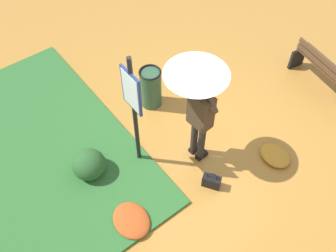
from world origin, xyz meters
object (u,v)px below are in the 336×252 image
object	(u,v)px
handbag	(211,181)
park_bench	(324,69)
person_with_umbrella	(198,90)
info_sign_post	(133,103)
trash_bin	(151,88)

from	to	relation	value
handbag	park_bench	xyz separation A→B (m)	(0.43, -3.31, 0.28)
person_with_umbrella	info_sign_post	distance (m)	0.96
person_with_umbrella	info_sign_post	size ratio (longest dim) A/B	0.89
info_sign_post	handbag	xyz separation A→B (m)	(-1.16, -0.64, -1.32)
trash_bin	park_bench	bearing A→B (deg)	-118.93
info_sign_post	handbag	distance (m)	1.87
info_sign_post	park_bench	bearing A→B (deg)	-100.54
person_with_umbrella	handbag	distance (m)	1.60
park_bench	trash_bin	bearing A→B (deg)	61.07
person_with_umbrella	trash_bin	bearing A→B (deg)	-4.44
person_with_umbrella	handbag	bearing A→B (deg)	163.86
park_bench	trash_bin	distance (m)	3.43
park_bench	handbag	bearing A→B (deg)	97.39
person_with_umbrella	park_bench	xyz separation A→B (m)	(-0.27, -3.11, -1.15)
info_sign_post	trash_bin	world-z (taller)	info_sign_post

